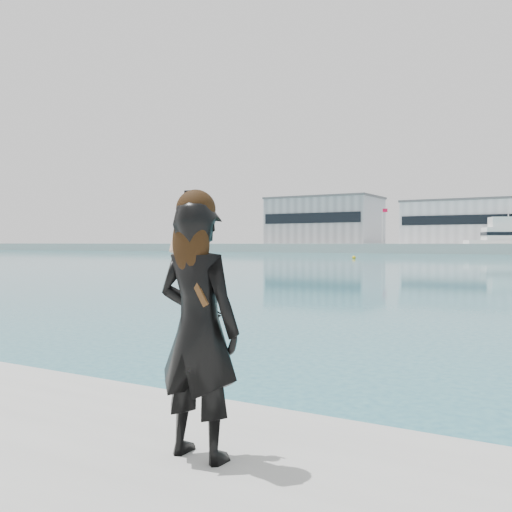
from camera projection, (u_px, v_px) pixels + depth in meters
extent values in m
cube|color=gray|center=(325.00, 221.00, 141.77)|extent=(26.00, 16.00, 11.00)
cube|color=black|center=(311.00, 218.00, 134.78)|extent=(24.70, 0.20, 2.42)
cube|color=#59595B|center=(325.00, 198.00, 141.64)|extent=(26.52, 16.32, 0.50)
cube|color=silver|center=(463.00, 223.00, 125.06)|extent=(24.00, 15.00, 9.00)
cube|color=black|center=(456.00, 220.00, 118.50)|extent=(22.80, 0.20, 1.98)
cube|color=#59595B|center=(463.00, 201.00, 124.95)|extent=(24.48, 15.30, 0.50)
cylinder|color=silver|center=(382.00, 226.00, 127.15)|extent=(0.16, 0.16, 8.00)
cube|color=red|center=(385.00, 210.00, 126.77)|extent=(1.20, 0.04, 0.80)
cube|color=white|center=(508.00, 222.00, 110.02)|extent=(7.66, 6.09, 2.01)
cylinder|color=silver|center=(508.00, 211.00, 109.98)|extent=(0.18, 0.18, 2.24)
sphere|color=#DFAA0B|center=(354.00, 259.00, 77.24)|extent=(0.50, 0.50, 0.50)
imported|color=black|center=(198.00, 330.00, 3.49)|extent=(0.59, 0.39, 1.58)
sphere|color=black|center=(196.00, 209.00, 3.46)|extent=(0.24, 0.24, 0.24)
ellipsoid|color=black|center=(191.00, 242.00, 3.42)|extent=(0.26, 0.14, 0.42)
cylinder|color=tan|center=(180.00, 228.00, 3.68)|extent=(0.08, 0.19, 0.34)
cylinder|color=white|center=(184.00, 207.00, 3.71)|extent=(0.09, 0.09, 0.03)
cube|color=black|center=(188.00, 199.00, 3.74)|extent=(0.06, 0.01, 0.12)
cube|color=#4C2D14|center=(193.00, 279.00, 3.40)|extent=(0.22, 0.02, 0.32)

